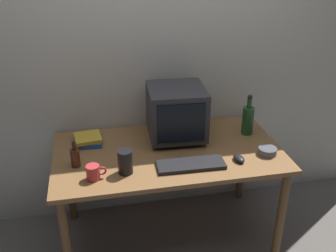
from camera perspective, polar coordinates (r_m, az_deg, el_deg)
ground_plane at (r=3.02m, az=-0.00°, el=-15.74°), size 6.00×6.00×0.00m
back_wall at (r=2.81m, az=-1.96°, el=10.38°), size 4.00×0.08×2.50m
desk at (r=2.63m, az=-0.00°, el=-5.20°), size 1.50×0.82×0.73m
crt_monitor at (r=2.66m, az=1.23°, el=2.01°), size 0.40×0.41×0.37m
keyboard at (r=2.41m, az=3.39°, el=-5.68°), size 0.42×0.16×0.02m
computer_mouse at (r=2.50m, az=10.37°, el=-4.71°), size 0.07×0.11×0.04m
bottle_tall at (r=2.81m, az=11.64°, el=0.97°), size 0.08×0.08×0.30m
bottle_short at (r=2.45m, az=-13.47°, el=-4.46°), size 0.06×0.06×0.17m
book_stack at (r=2.71m, az=-11.67°, el=-2.03°), size 0.20×0.19×0.06m
mug at (r=2.31m, az=-10.88°, el=-6.70°), size 0.12×0.08×0.09m
cd_spindle at (r=2.61m, az=14.40°, el=-3.58°), size 0.12×0.12×0.04m
metal_canister at (r=2.33m, az=-6.29°, el=-5.25°), size 0.09×0.09×0.15m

